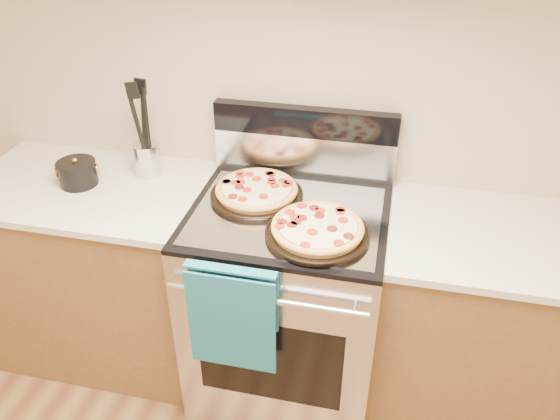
% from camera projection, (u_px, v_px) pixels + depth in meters
% --- Properties ---
extents(wall_back, '(4.00, 0.00, 4.00)m').
position_uv_depth(wall_back, '(308.00, 73.00, 2.15)').
color(wall_back, '#C4AF8D').
rests_on(wall_back, ground).
extents(range_body, '(0.76, 0.68, 0.90)m').
position_uv_depth(range_body, '(288.00, 303.00, 2.34)').
color(range_body, '#B7B7BC').
rests_on(range_body, ground).
extents(oven_window, '(0.56, 0.01, 0.40)m').
position_uv_depth(oven_window, '(269.00, 362.00, 2.07)').
color(oven_window, black).
rests_on(oven_window, range_body).
extents(cooktop, '(0.76, 0.68, 0.02)m').
position_uv_depth(cooktop, '(289.00, 214.00, 2.10)').
color(cooktop, black).
rests_on(cooktop, range_body).
extents(backsplash_lower, '(0.76, 0.06, 0.18)m').
position_uv_depth(backsplash_lower, '(304.00, 155.00, 2.30)').
color(backsplash_lower, silver).
rests_on(backsplash_lower, cooktop).
extents(backsplash_upper, '(0.76, 0.06, 0.12)m').
position_uv_depth(backsplash_upper, '(305.00, 122.00, 2.21)').
color(backsplash_upper, black).
rests_on(backsplash_upper, backsplash_lower).
extents(oven_handle, '(0.70, 0.03, 0.03)m').
position_uv_depth(oven_handle, '(266.00, 300.00, 1.85)').
color(oven_handle, silver).
rests_on(oven_handle, range_body).
extents(dish_towel, '(0.32, 0.05, 0.42)m').
position_uv_depth(dish_towel, '(233.00, 316.00, 1.92)').
color(dish_towel, '#1A7085').
rests_on(dish_towel, oven_handle).
extents(foil_sheet, '(0.70, 0.55, 0.01)m').
position_uv_depth(foil_sheet, '(287.00, 215.00, 2.06)').
color(foil_sheet, gray).
rests_on(foil_sheet, cooktop).
extents(cabinet_left, '(1.00, 0.62, 0.88)m').
position_uv_depth(cabinet_left, '(104.00, 272.00, 2.54)').
color(cabinet_left, brown).
rests_on(cabinet_left, ground).
extents(countertop_left, '(1.02, 0.64, 0.03)m').
position_uv_depth(countertop_left, '(85.00, 188.00, 2.29)').
color(countertop_left, beige).
rests_on(countertop_left, cabinet_left).
extents(cabinet_right, '(1.00, 0.62, 0.88)m').
position_uv_depth(cabinet_right, '(501.00, 333.00, 2.21)').
color(cabinet_right, brown).
rests_on(cabinet_right, ground).
extents(countertop_right, '(1.02, 0.64, 0.03)m').
position_uv_depth(countertop_right, '(529.00, 242.00, 1.97)').
color(countertop_right, beige).
rests_on(countertop_right, cabinet_right).
extents(pepperoni_pizza_back, '(0.46, 0.46, 0.05)m').
position_uv_depth(pepperoni_pizza_back, '(257.00, 191.00, 2.16)').
color(pepperoni_pizza_back, '#C4833B').
rests_on(pepperoni_pizza_back, foil_sheet).
extents(pepperoni_pizza_front, '(0.49, 0.49, 0.05)m').
position_uv_depth(pepperoni_pizza_front, '(317.00, 230.00, 1.93)').
color(pepperoni_pizza_front, '#C4833B').
rests_on(pepperoni_pizza_front, foil_sheet).
extents(utensil_crock, '(0.15, 0.15, 0.14)m').
position_uv_depth(utensil_crock, '(147.00, 159.00, 2.32)').
color(utensil_crock, silver).
rests_on(utensil_crock, countertop_left).
extents(saucepan, '(0.20, 0.20, 0.09)m').
position_uv_depth(saucepan, '(78.00, 174.00, 2.26)').
color(saucepan, black).
rests_on(saucepan, countertop_left).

